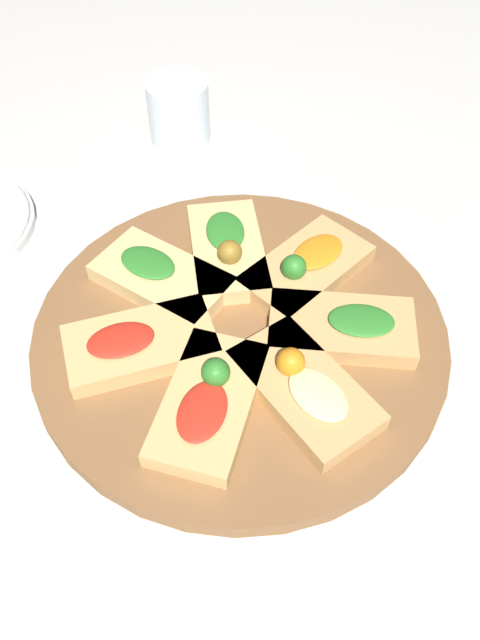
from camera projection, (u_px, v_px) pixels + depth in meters
The scene contains 10 objects.
ground_plane at pixel (240, 338), 0.59m from camera, with size 3.00×3.00×0.00m, color beige.
serving_board at pixel (240, 332), 0.59m from camera, with size 0.39×0.39×0.02m, color brown.
focaccia_slice_0 at pixel (209, 401), 0.51m from camera, with size 0.11×0.15×0.04m.
focaccia_slice_1 at pixel (304, 387), 0.52m from camera, with size 0.15×0.11×0.04m.
focaccia_slice_2 at pixel (343, 327), 0.57m from camera, with size 0.15×0.13×0.02m.
focaccia_slice_3 at pixel (306, 267), 0.61m from camera, with size 0.09×0.14×0.04m.
focaccia_slice_4 at pixel (227, 249), 0.63m from camera, with size 0.14×0.14×0.04m.
focaccia_slice_5 at pixel (160, 278), 0.61m from camera, with size 0.13×0.07×0.02m.
focaccia_slice_6 at pixel (139, 344), 0.55m from camera, with size 0.14×0.15×0.02m.
water_glass at pixel (179, 111), 0.78m from camera, with size 0.08×0.08×0.08m, color silver.
Camera 1 is at (0.21, -0.30, 0.47)m, focal length 35.00 mm.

